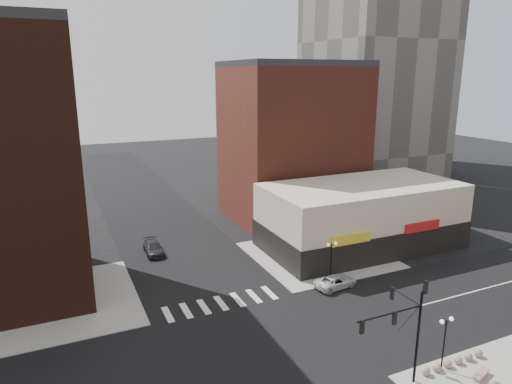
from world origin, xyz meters
TOP-DOWN VIEW (x-y plane):
  - ground at (0.00, 0.00)m, footprint 240.00×240.00m
  - road_ew at (0.00, 0.00)m, footprint 200.00×14.00m
  - road_ns at (0.00, 0.00)m, footprint 14.00×200.00m
  - sidewalk_nw at (-14.50, 14.50)m, footprint 15.00×15.00m
  - sidewalk_ne at (14.50, 14.50)m, footprint 15.00×15.00m
  - building_ne_midrise at (19.00, 29.50)m, footprint 18.00×15.00m
  - building_ne_row at (21.00, 15.00)m, footprint 24.20×12.20m
  - traffic_signal at (7.24, -7.83)m, footprint 5.59×3.09m
  - street_lamp_se_a at (11.00, -8.00)m, footprint 1.22×0.32m
  - street_lamp_ne at (12.00, 8.00)m, footprint 1.22×0.32m
  - bollard_row at (12.12, -8.00)m, footprint 5.89×0.64m
  - white_suv at (11.63, 6.50)m, footprint 4.75×2.62m
  - dark_sedan_north at (-3.25, 23.12)m, footprint 2.15×4.95m
  - stone_bench at (12.87, -9.85)m, footprint 1.84×1.08m

SIDE VIEW (x-z plane):
  - ground at x=0.00m, z-range 0.00..0.00m
  - road_ew at x=0.00m, z-range 0.00..0.02m
  - road_ns at x=0.00m, z-range 0.00..0.02m
  - sidewalk_nw at x=-14.50m, z-range 0.00..0.12m
  - sidewalk_ne at x=14.50m, z-range 0.00..0.12m
  - stone_bench at x=12.87m, z-range 0.13..0.54m
  - bollard_row at x=12.12m, z-range 0.12..0.76m
  - white_suv at x=11.63m, z-range 0.00..1.26m
  - dark_sedan_north at x=-3.25m, z-range 0.00..1.42m
  - street_lamp_se_a at x=11.00m, z-range 1.21..5.37m
  - street_lamp_ne at x=12.00m, z-range 1.21..5.37m
  - building_ne_row at x=21.00m, z-range -0.70..7.30m
  - traffic_signal at x=7.24m, z-range 1.07..8.85m
  - building_ne_midrise at x=19.00m, z-range 0.00..22.00m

